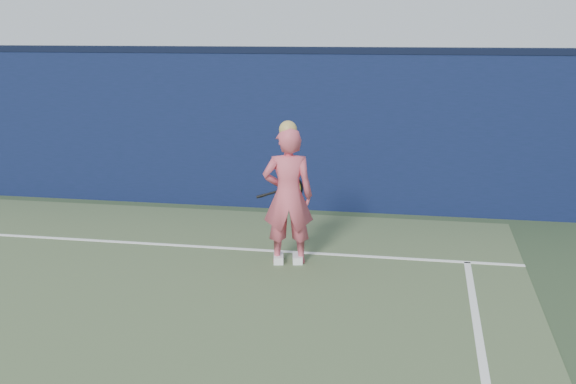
# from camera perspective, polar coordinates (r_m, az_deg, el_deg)

# --- Properties ---
(backstop_wall) EXTENTS (24.00, 0.40, 2.50)m
(backstop_wall) POSITION_cam_1_polar(r_m,az_deg,el_deg) (12.29, -9.31, 4.99)
(backstop_wall) COLOR #0B1533
(backstop_wall) RESTS_ON ground
(wall_cap) EXTENTS (24.00, 0.42, 0.10)m
(wall_cap) POSITION_cam_1_polar(r_m,az_deg,el_deg) (12.18, -9.53, 11.06)
(wall_cap) COLOR black
(wall_cap) RESTS_ON backstop_wall
(player) EXTENTS (0.70, 0.53, 1.80)m
(player) POSITION_cam_1_polar(r_m,az_deg,el_deg) (8.92, 0.00, -0.29)
(player) COLOR #D05162
(player) RESTS_ON ground
(racket) EXTENTS (0.62, 0.20, 0.33)m
(racket) POSITION_cam_1_polar(r_m,az_deg,el_deg) (9.34, 0.04, 0.24)
(racket) COLOR black
(racket) RESTS_ON ground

